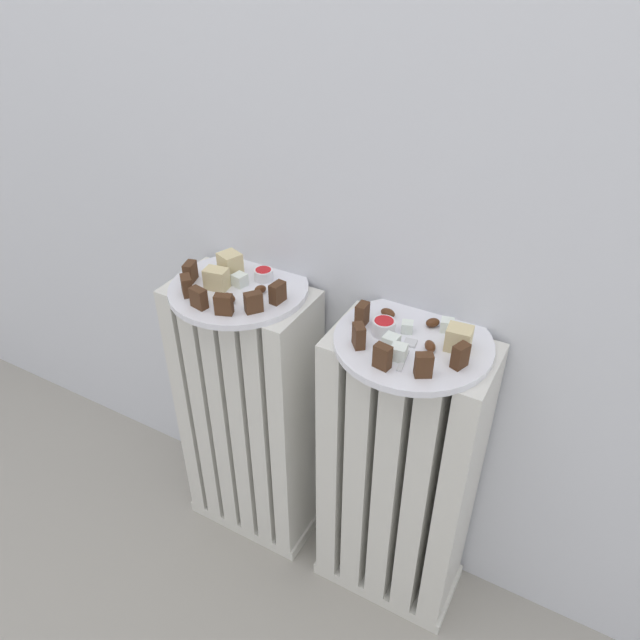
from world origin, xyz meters
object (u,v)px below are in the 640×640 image
radiator_left (251,418)px  jam_bowl_right (384,326)px  radiator_right (398,478)px  plate_right (413,342)px  fork (407,352)px  plate_left (239,289)px  jam_bowl_left (263,274)px

radiator_left → jam_bowl_right: jam_bowl_right is taller
radiator_left → radiator_right: (0.35, 0.00, 0.00)m
plate_right → fork: 0.04m
plate_left → jam_bowl_right: (0.30, -0.01, 0.02)m
radiator_left → plate_right: plate_right is taller
jam_bowl_left → jam_bowl_right: jam_bowl_right is taller
radiator_left → plate_left: bearing=63.4°
plate_left → jam_bowl_right: size_ratio=6.83×
radiator_right → jam_bowl_right: jam_bowl_right is taller
radiator_left → fork: bearing=-6.2°
radiator_right → jam_bowl_right: bearing=-168.9°
plate_left → radiator_left: bearing=-116.6°
plate_right → fork: bearing=-84.3°
radiator_right → plate_right: bearing=0.0°
plate_right → jam_bowl_left: size_ratio=7.31×
plate_left → jam_bowl_right: bearing=-1.8°
plate_right → radiator_left: bearing=-180.0°
plate_left → fork: 0.36m
plate_right → jam_bowl_right: size_ratio=6.83×
radiator_right → jam_bowl_right: (-0.05, -0.01, 0.36)m
radiator_right → plate_right: plate_right is taller
plate_right → fork: (0.00, -0.04, 0.01)m
plate_right → jam_bowl_right: bearing=-168.9°
jam_bowl_left → jam_bowl_right: bearing=-11.0°
radiator_right → jam_bowl_left: jam_bowl_left is taller
radiator_right → plate_left: size_ratio=2.45×
plate_left → jam_bowl_right: 0.30m
radiator_right → plate_right: size_ratio=2.45×
radiator_left → plate_right: 0.49m
plate_right → jam_bowl_left: (-0.32, 0.04, 0.02)m
plate_left → plate_right: same height
plate_left → fork: size_ratio=2.96×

